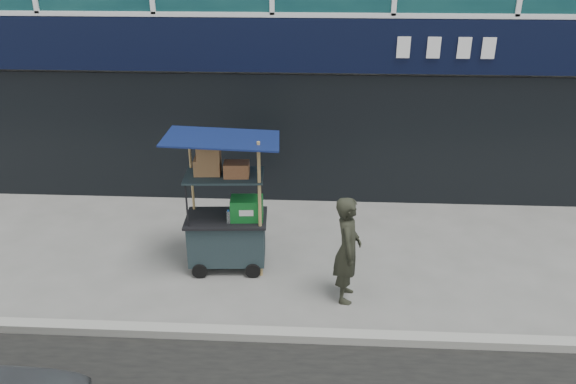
{
  "coord_description": "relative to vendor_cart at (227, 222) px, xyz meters",
  "views": [
    {
      "loc": [
        0.79,
        -5.81,
        4.53
      ],
      "look_at": [
        0.41,
        1.2,
        1.38
      ],
      "focal_mm": 35.0,
      "sensor_mm": 36.0,
      "label": 1
    }
  ],
  "objects": [
    {
      "name": "vendor_man",
      "position": [
        1.73,
        -0.74,
        0.01
      ],
      "size": [
        0.4,
        0.58,
        1.52
      ],
      "primitive_type": "imported",
      "rotation": [
        0.0,
        0.0,
        1.5
      ],
      "color": "black",
      "rests_on": "ground"
    },
    {
      "name": "curb",
      "position": [
        0.5,
        -1.68,
        -0.69
      ],
      "size": [
        80.0,
        0.18,
        0.12
      ],
      "primitive_type": "cube",
      "color": "gray",
      "rests_on": "ground"
    },
    {
      "name": "ground",
      "position": [
        0.5,
        -1.48,
        -0.75
      ],
      "size": [
        80.0,
        80.0,
        0.0
      ],
      "primitive_type": "plane",
      "color": "#63625E",
      "rests_on": "ground"
    },
    {
      "name": "vendor_cart",
      "position": [
        0.0,
        0.0,
        0.0
      ],
      "size": [
        1.65,
        1.21,
        2.13
      ],
      "rotation": [
        0.0,
        0.0,
        0.06
      ],
      "color": "black",
      "rests_on": "ground"
    }
  ]
}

